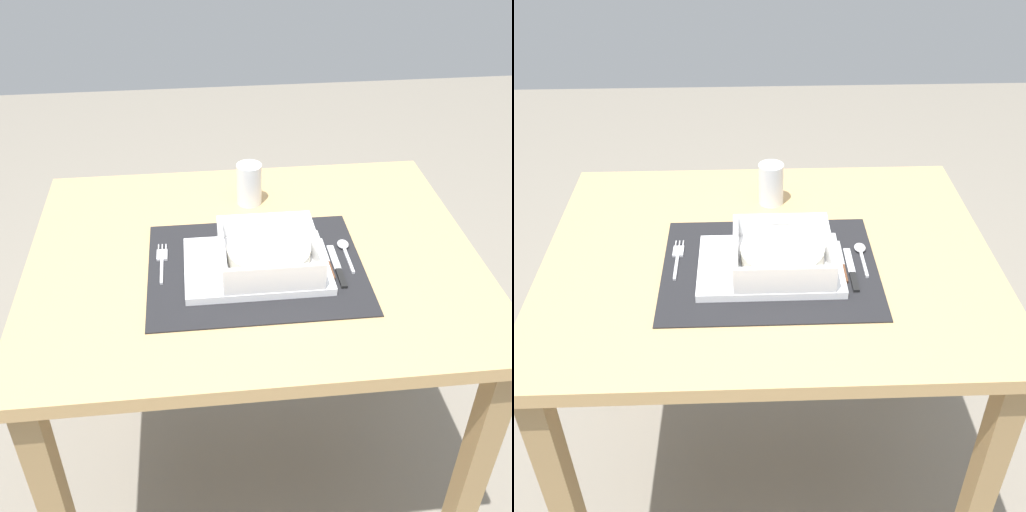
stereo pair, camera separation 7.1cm
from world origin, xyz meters
TOP-DOWN VIEW (x-y plane):
  - ground_plane at (0.00, 0.00)m, footprint 6.00×6.00m
  - dining_table at (0.00, 0.00)m, footprint 0.93×0.75m
  - placemat at (0.00, -0.05)m, footprint 0.43×0.35m
  - serving_plate at (-0.00, -0.06)m, footprint 0.29×0.20m
  - porridge_bowl at (0.02, -0.06)m, footprint 0.19×0.19m
  - fork at (-0.19, -0.01)m, footprint 0.02×0.13m
  - spoon at (0.19, -0.01)m, footprint 0.02×0.11m
  - butter_knife at (0.16, -0.08)m, footprint 0.01×0.14m
  - bread_knife at (0.14, -0.05)m, footprint 0.01×0.14m
  - drinking_glass at (0.01, 0.21)m, footprint 0.06×0.06m

SIDE VIEW (x-z plane):
  - ground_plane at x=0.00m, z-range 0.00..0.00m
  - dining_table at x=0.00m, z-range 0.26..1.01m
  - placemat at x=0.00m, z-range 0.74..0.75m
  - fork at x=-0.19m, z-range 0.75..0.75m
  - butter_knife at x=0.16m, z-range 0.75..0.75m
  - bread_knife at x=0.14m, z-range 0.75..0.75m
  - spoon at x=0.19m, z-range 0.75..0.76m
  - serving_plate at x=0.00m, z-range 0.75..0.76m
  - porridge_bowl at x=0.02m, z-range 0.76..0.81m
  - drinking_glass at x=0.01m, z-range 0.74..0.84m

